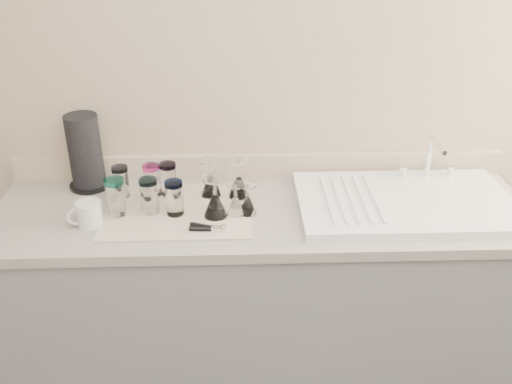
{
  "coord_description": "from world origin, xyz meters",
  "views": [
    {
      "loc": [
        -0.09,
        -0.7,
        1.97
      ],
      "look_at": [
        -0.03,
        1.15,
        1.0
      ],
      "focal_mm": 40.0,
      "sensor_mm": 36.0,
      "label": 1
    }
  ],
  "objects_px": {
    "sink_unit": "(405,202)",
    "goblet_extra": "(248,203)",
    "can_opener": "(208,228)",
    "tumbler_blue": "(149,195)",
    "tumbler_magenta": "(116,197)",
    "goblet_back_right": "(239,184)",
    "tumbler_purple": "(168,179)",
    "tumbler_cyan": "(152,180)",
    "tumbler_lavender": "(174,198)",
    "paper_towel_roll": "(85,153)",
    "goblet_front_left": "(215,203)",
    "goblet_back_left": "(211,183)",
    "white_mug": "(89,214)",
    "tumbler_teal": "(121,182)",
    "goblet_front_right": "(236,203)"
  },
  "relations": [
    {
      "from": "sink_unit",
      "to": "goblet_extra",
      "type": "xyz_separation_m",
      "value": [
        -0.61,
        -0.04,
        0.03
      ]
    },
    {
      "from": "can_opener",
      "to": "tumbler_blue",
      "type": "bearing_deg",
      "value": 147.58
    },
    {
      "from": "tumbler_magenta",
      "to": "goblet_back_right",
      "type": "relative_size",
      "value": 0.96
    },
    {
      "from": "tumbler_purple",
      "to": "tumbler_magenta",
      "type": "bearing_deg",
      "value": -138.56
    },
    {
      "from": "tumbler_blue",
      "to": "tumbler_purple",
      "type": "bearing_deg",
      "value": 68.71
    },
    {
      "from": "tumbler_cyan",
      "to": "tumbler_lavender",
      "type": "relative_size",
      "value": 0.98
    },
    {
      "from": "tumbler_lavender",
      "to": "paper_towel_roll",
      "type": "relative_size",
      "value": 0.43
    },
    {
      "from": "tumbler_magenta",
      "to": "goblet_front_left",
      "type": "relative_size",
      "value": 0.92
    },
    {
      "from": "sink_unit",
      "to": "goblet_front_left",
      "type": "xyz_separation_m",
      "value": [
        -0.73,
        -0.06,
        0.04
      ]
    },
    {
      "from": "tumbler_blue",
      "to": "can_opener",
      "type": "xyz_separation_m",
      "value": [
        0.22,
        -0.14,
        -0.06
      ]
    },
    {
      "from": "tumbler_magenta",
      "to": "can_opener",
      "type": "bearing_deg",
      "value": -20.51
    },
    {
      "from": "tumbler_purple",
      "to": "goblet_front_left",
      "type": "relative_size",
      "value": 0.83
    },
    {
      "from": "tumbler_blue",
      "to": "goblet_front_left",
      "type": "relative_size",
      "value": 0.86
    },
    {
      "from": "paper_towel_roll",
      "to": "goblet_back_left",
      "type": "bearing_deg",
      "value": -11.76
    },
    {
      "from": "tumbler_magenta",
      "to": "white_mug",
      "type": "distance_m",
      "value": 0.12
    },
    {
      "from": "tumbler_teal",
      "to": "white_mug",
      "type": "distance_m",
      "value": 0.22
    },
    {
      "from": "white_mug",
      "to": "tumbler_magenta",
      "type": "bearing_deg",
      "value": 36.2
    },
    {
      "from": "goblet_back_right",
      "to": "paper_towel_roll",
      "type": "bearing_deg",
      "value": 168.97
    },
    {
      "from": "tumbler_magenta",
      "to": "goblet_extra",
      "type": "distance_m",
      "value": 0.49
    },
    {
      "from": "goblet_extra",
      "to": "tumbler_lavender",
      "type": "bearing_deg",
      "value": 179.48
    },
    {
      "from": "tumbler_cyan",
      "to": "goblet_back_right",
      "type": "height_order",
      "value": "goblet_back_right"
    },
    {
      "from": "tumbler_purple",
      "to": "tumbler_magenta",
      "type": "height_order",
      "value": "tumbler_magenta"
    },
    {
      "from": "tumbler_teal",
      "to": "can_opener",
      "type": "xyz_separation_m",
      "value": [
        0.35,
        -0.27,
        -0.06
      ]
    },
    {
      "from": "sink_unit",
      "to": "can_opener",
      "type": "xyz_separation_m",
      "value": [
        -0.75,
        -0.16,
        -0.0
      ]
    },
    {
      "from": "tumbler_teal",
      "to": "paper_towel_roll",
      "type": "distance_m",
      "value": 0.2
    },
    {
      "from": "sink_unit",
      "to": "tumbler_blue",
      "type": "relative_size",
      "value": 6.01
    },
    {
      "from": "tumbler_magenta",
      "to": "paper_towel_roll",
      "type": "xyz_separation_m",
      "value": [
        -0.16,
        0.25,
        0.07
      ]
    },
    {
      "from": "goblet_back_right",
      "to": "goblet_front_left",
      "type": "relative_size",
      "value": 0.95
    },
    {
      "from": "can_opener",
      "to": "tumbler_cyan",
      "type": "bearing_deg",
      "value": 129.76
    },
    {
      "from": "tumbler_teal",
      "to": "tumbler_cyan",
      "type": "bearing_deg",
      "value": 1.85
    },
    {
      "from": "tumbler_teal",
      "to": "tumbler_magenta",
      "type": "distance_m",
      "value": 0.14
    },
    {
      "from": "goblet_front_right",
      "to": "goblet_back_right",
      "type": "bearing_deg",
      "value": 84.65
    },
    {
      "from": "can_opener",
      "to": "tumbler_magenta",
      "type": "bearing_deg",
      "value": 159.49
    },
    {
      "from": "goblet_front_right",
      "to": "white_mug",
      "type": "relative_size",
      "value": 0.89
    },
    {
      "from": "can_opener",
      "to": "tumbler_lavender",
      "type": "bearing_deg",
      "value": 136.0
    },
    {
      "from": "tumbler_blue",
      "to": "sink_unit",
      "type": "bearing_deg",
      "value": 1.38
    },
    {
      "from": "goblet_front_left",
      "to": "paper_towel_roll",
      "type": "bearing_deg",
      "value": 152.44
    },
    {
      "from": "can_opener",
      "to": "goblet_extra",
      "type": "bearing_deg",
      "value": 39.54
    },
    {
      "from": "tumbler_magenta",
      "to": "goblet_extra",
      "type": "bearing_deg",
      "value": -1.02
    },
    {
      "from": "goblet_back_left",
      "to": "tumbler_lavender",
      "type": "bearing_deg",
      "value": -130.53
    },
    {
      "from": "sink_unit",
      "to": "tumbler_teal",
      "type": "xyz_separation_m",
      "value": [
        -1.1,
        0.11,
        0.05
      ]
    },
    {
      "from": "tumbler_teal",
      "to": "goblet_back_right",
      "type": "height_order",
      "value": "goblet_back_right"
    },
    {
      "from": "goblet_back_right",
      "to": "can_opener",
      "type": "xyz_separation_m",
      "value": [
        -0.11,
        -0.26,
        -0.04
      ]
    },
    {
      "from": "tumbler_teal",
      "to": "goblet_front_right",
      "type": "bearing_deg",
      "value": -18.57
    },
    {
      "from": "tumbler_cyan",
      "to": "white_mug",
      "type": "bearing_deg",
      "value": -133.99
    },
    {
      "from": "goblet_front_left",
      "to": "white_mug",
      "type": "height_order",
      "value": "goblet_front_left"
    },
    {
      "from": "tumbler_teal",
      "to": "tumbler_lavender",
      "type": "bearing_deg",
      "value": -33.63
    },
    {
      "from": "tumbler_lavender",
      "to": "tumbler_blue",
      "type": "bearing_deg",
      "value": 168.92
    },
    {
      "from": "tumbler_magenta",
      "to": "tumbler_cyan",
      "type": "bearing_deg",
      "value": 51.87
    },
    {
      "from": "tumbler_magenta",
      "to": "goblet_back_right",
      "type": "distance_m",
      "value": 0.47
    }
  ]
}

